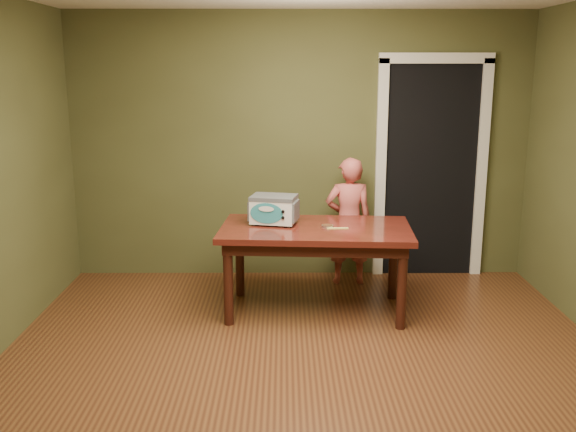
{
  "coord_description": "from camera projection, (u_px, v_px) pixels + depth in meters",
  "views": [
    {
      "loc": [
        -0.16,
        -3.8,
        2.07
      ],
      "look_at": [
        -0.13,
        1.0,
        0.95
      ],
      "focal_mm": 40.0,
      "sensor_mm": 36.0,
      "label": 1
    }
  ],
  "objects": [
    {
      "name": "spatula",
      "position": [
        338.0,
        228.0,
        5.35
      ],
      "size": [
        0.18,
        0.03,
        0.01
      ],
      "primitive_type": "cube",
      "rotation": [
        0.0,
        0.0,
        0.04
      ],
      "color": "#FFEE6E",
      "rests_on": "dining_table"
    },
    {
      "name": "toy_oven",
      "position": [
        274.0,
        209.0,
        5.49
      ],
      "size": [
        0.45,
        0.35,
        0.25
      ],
      "rotation": [
        0.0,
        0.0,
        -0.22
      ],
      "color": "#4C4F54",
      "rests_on": "dining_table"
    },
    {
      "name": "dining_table",
      "position": [
        316.0,
        238.0,
        5.44
      ],
      "size": [
        1.66,
        1.01,
        0.75
      ],
      "rotation": [
        0.0,
        0.0,
        -0.07
      ],
      "color": "#3D140D",
      "rests_on": "floor"
    },
    {
      "name": "child",
      "position": [
        349.0,
        221.0,
        6.18
      ],
      "size": [
        0.46,
        0.31,
        1.24
      ],
      "primitive_type": "imported",
      "rotation": [
        0.0,
        0.0,
        3.18
      ],
      "color": "#CF5955",
      "rests_on": "floor"
    },
    {
      "name": "floor",
      "position": [
        308.0,
        393.0,
        4.17
      ],
      "size": [
        5.0,
        5.0,
        0.0
      ],
      "primitive_type": "plane",
      "color": "brown",
      "rests_on": "ground"
    },
    {
      "name": "doorway",
      "position": [
        424.0,
        167.0,
        6.65
      ],
      "size": [
        1.1,
        0.66,
        2.25
      ],
      "color": "black",
      "rests_on": "ground"
    },
    {
      "name": "room_shell",
      "position": [
        310.0,
        130.0,
        3.78
      ],
      "size": [
        4.52,
        5.02,
        2.61
      ],
      "color": "#4C4F2A",
      "rests_on": "ground"
    },
    {
      "name": "baking_pan",
      "position": [
        328.0,
        226.0,
        5.4
      ],
      "size": [
        0.1,
        0.1,
        0.02
      ],
      "color": "silver",
      "rests_on": "dining_table"
    }
  ]
}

